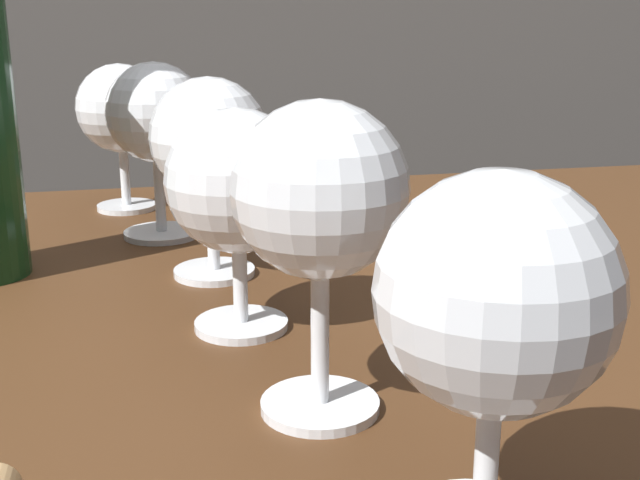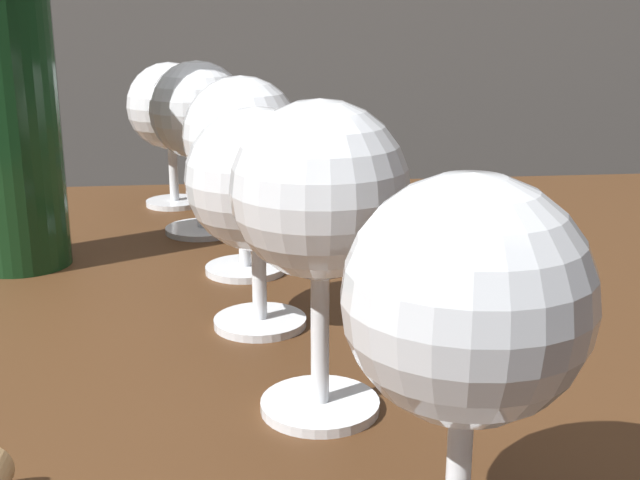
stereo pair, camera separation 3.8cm
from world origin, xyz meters
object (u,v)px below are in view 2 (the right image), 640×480
object	(u,v)px
wine_glass_merlot	(320,198)
wine_bottle	(7,94)
wine_glass_white	(257,182)
wine_glass_rose	(474,307)
wine_glass_cabernet	(198,114)
wine_glass_port	(170,109)
wine_glass_amber	(242,139)

from	to	relation	value
wine_glass_merlot	wine_bottle	world-z (taller)	wine_bottle
wine_glass_merlot	wine_glass_white	distance (m)	0.12
wine_glass_rose	wine_glass_merlot	size ratio (longest dim) A/B	0.92
wine_glass_rose	wine_glass_cabernet	xyz separation A→B (m)	(-0.11, 0.45, 0.01)
wine_glass_port	wine_bottle	bearing A→B (deg)	-119.28
wine_glass_rose	wine_glass_port	bearing A→B (deg)	103.59
wine_glass_white	wine_bottle	xyz separation A→B (m)	(-0.18, 0.15, 0.04)
wine_glass_white	wine_glass_rose	bearing A→B (deg)	-74.29
wine_glass_amber	wine_glass_port	xyz separation A→B (m)	(-0.06, 0.22, -0.00)
wine_bottle	wine_glass_merlot	bearing A→B (deg)	-52.48
wine_glass_merlot	wine_glass_cabernet	xyz separation A→B (m)	(-0.07, 0.34, -0.00)
wine_glass_cabernet	wine_glass_port	xyz separation A→B (m)	(-0.03, 0.11, -0.01)
wine_glass_amber	wine_bottle	xyz separation A→B (m)	(-0.17, 0.04, 0.03)
wine_glass_cabernet	wine_glass_merlot	bearing A→B (deg)	-79.06
wine_glass_rose	wine_bottle	xyz separation A→B (m)	(-0.24, 0.37, 0.04)
wine_glass_white	wine_glass_amber	distance (m)	0.11
wine_glass_amber	wine_glass_merlot	bearing A→B (deg)	-82.03
wine_glass_merlot	wine_bottle	bearing A→B (deg)	127.52
wine_glass_amber	wine_glass_white	bearing A→B (deg)	-86.58
wine_glass_amber	wine_glass_port	world-z (taller)	wine_glass_amber
wine_glass_white	wine_glass_cabernet	bearing A→B (deg)	100.30
wine_glass_merlot	wine_glass_port	bearing A→B (deg)	102.13
wine_glass_white	wine_glass_port	world-z (taller)	wine_glass_port
wine_glass_white	wine_glass_port	size ratio (longest dim) A/B	0.97
wine_glass_port	wine_bottle	distance (m)	0.22
wine_glass_port	wine_bottle	xyz separation A→B (m)	(-0.10, -0.19, 0.03)
wine_glass_rose	wine_glass_merlot	distance (m)	0.12
wine_glass_white	wine_glass_merlot	bearing A→B (deg)	-77.81
wine_glass_merlot	wine_glass_white	world-z (taller)	wine_glass_merlot
wine_glass_rose	wine_glass_amber	size ratio (longest dim) A/B	0.97
wine_glass_merlot	wine_glass_port	size ratio (longest dim) A/B	1.09
wine_glass_amber	wine_glass_port	size ratio (longest dim) A/B	1.03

